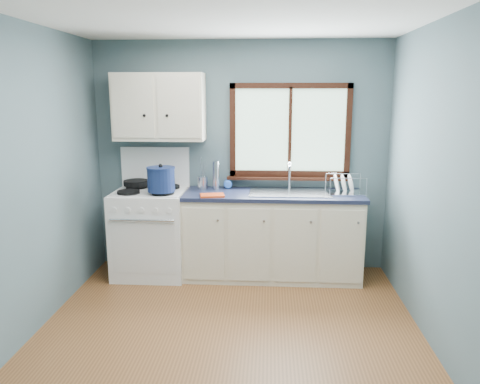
# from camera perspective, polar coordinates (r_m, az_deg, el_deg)

# --- Properties ---
(floor) EXTENTS (3.20, 3.60, 0.02)m
(floor) POSITION_cam_1_polar(r_m,az_deg,el_deg) (3.86, -1.68, -18.47)
(floor) COLOR brown
(floor) RESTS_ON ground
(ceiling) EXTENTS (3.20, 3.60, 0.02)m
(ceiling) POSITION_cam_1_polar(r_m,az_deg,el_deg) (3.37, -1.96, 21.58)
(ceiling) COLOR white
(ceiling) RESTS_ON wall_back
(wall_back) EXTENTS (3.20, 0.02, 2.50)m
(wall_back) POSITION_cam_1_polar(r_m,az_deg,el_deg) (5.18, 0.09, 4.27)
(wall_back) COLOR slate
(wall_back) RESTS_ON ground
(wall_front) EXTENTS (3.20, 0.02, 2.50)m
(wall_front) POSITION_cam_1_polar(r_m,az_deg,el_deg) (1.69, -7.77, -12.62)
(wall_front) COLOR slate
(wall_front) RESTS_ON ground
(wall_left) EXTENTS (0.02, 3.60, 2.50)m
(wall_left) POSITION_cam_1_polar(r_m,az_deg,el_deg) (3.90, -26.10, 0.44)
(wall_left) COLOR slate
(wall_left) RESTS_ON ground
(wall_right) EXTENTS (0.02, 3.60, 2.50)m
(wall_right) POSITION_cam_1_polar(r_m,az_deg,el_deg) (3.62, 24.45, -0.20)
(wall_right) COLOR slate
(wall_right) RESTS_ON ground
(gas_range) EXTENTS (0.76, 0.69, 1.36)m
(gas_range) POSITION_cam_1_polar(r_m,az_deg,el_deg) (5.16, -10.77, -4.57)
(gas_range) COLOR white
(gas_range) RESTS_ON floor
(base_cabinets) EXTENTS (1.85, 0.60, 0.88)m
(base_cabinets) POSITION_cam_1_polar(r_m,az_deg,el_deg) (5.05, 3.91, -5.77)
(base_cabinets) COLOR beige
(base_cabinets) RESTS_ON floor
(countertop) EXTENTS (1.89, 0.64, 0.04)m
(countertop) POSITION_cam_1_polar(r_m,az_deg,el_deg) (4.92, 3.99, -0.32)
(countertop) COLOR black
(countertop) RESTS_ON base_cabinets
(sink) EXTENTS (0.84, 0.46, 0.44)m
(sink) POSITION_cam_1_polar(r_m,az_deg,el_deg) (4.93, 6.07, -0.81)
(sink) COLOR silver
(sink) RESTS_ON countertop
(window) EXTENTS (1.36, 0.10, 1.03)m
(window) POSITION_cam_1_polar(r_m,az_deg,el_deg) (5.11, 6.10, 6.64)
(window) COLOR #9EC6A8
(window) RESTS_ON wall_back
(upper_cabinets) EXTENTS (0.95, 0.35, 0.70)m
(upper_cabinets) POSITION_cam_1_polar(r_m,az_deg,el_deg) (5.08, -9.82, 10.17)
(upper_cabinets) COLOR beige
(upper_cabinets) RESTS_ON wall_back
(skillet) EXTENTS (0.41, 0.28, 0.05)m
(skillet) POSITION_cam_1_polar(r_m,az_deg,el_deg) (5.21, -12.51, 1.10)
(skillet) COLOR black
(skillet) RESTS_ON gas_range
(stockpot) EXTENTS (0.31, 0.31, 0.28)m
(stockpot) POSITION_cam_1_polar(r_m,az_deg,el_deg) (4.83, -9.60, 1.57)
(stockpot) COLOR #13214D
(stockpot) RESTS_ON gas_range
(utensil_crock) EXTENTS (0.13, 0.13, 0.34)m
(utensil_crock) POSITION_cam_1_polar(r_m,az_deg,el_deg) (5.10, -4.56, 1.17)
(utensil_crock) COLOR silver
(utensil_crock) RESTS_ON countertop
(thermos) EXTENTS (0.08, 0.08, 0.31)m
(thermos) POSITION_cam_1_polar(r_m,az_deg,el_deg) (5.05, -2.96, 2.03)
(thermos) COLOR silver
(thermos) RESTS_ON countertop
(soap_bottle) EXTENTS (0.10, 0.10, 0.24)m
(soap_bottle) POSITION_cam_1_polar(r_m,az_deg,el_deg) (5.07, -1.47, 1.67)
(soap_bottle) COLOR blue
(soap_bottle) RESTS_ON countertop
(dish_towel) EXTENTS (0.27, 0.22, 0.02)m
(dish_towel) POSITION_cam_1_polar(r_m,az_deg,el_deg) (4.75, -3.41, -0.41)
(dish_towel) COLOR #C63D14
(dish_towel) RESTS_ON countertop
(dish_rack) EXTENTS (0.40, 0.31, 0.20)m
(dish_rack) POSITION_cam_1_polar(r_m,az_deg,el_deg) (4.99, 12.62, 0.44)
(dish_rack) COLOR silver
(dish_rack) RESTS_ON countertop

